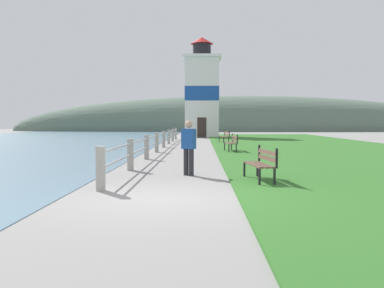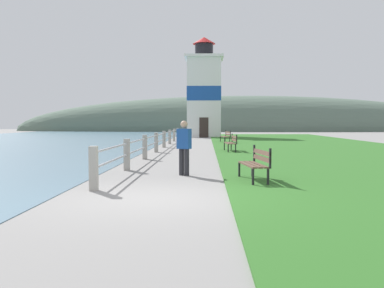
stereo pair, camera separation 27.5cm
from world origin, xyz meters
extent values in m
plane|color=gray|center=(0.00, 0.00, 0.00)|extent=(160.00, 160.00, 0.00)
cube|color=#2D6623|center=(7.57, 17.48, 0.03)|extent=(12.00, 52.43, 0.06)
cube|color=#A8A399|center=(-1.47, 1.00, 0.51)|extent=(0.18, 0.18, 1.02)
cube|color=#A8A399|center=(-1.47, 5.10, 0.51)|extent=(0.18, 0.18, 1.02)
cube|color=#A8A399|center=(-1.47, 9.20, 0.51)|extent=(0.18, 0.18, 1.02)
cube|color=#A8A399|center=(-1.47, 13.30, 0.51)|extent=(0.18, 0.18, 1.02)
cube|color=#A8A399|center=(-1.47, 17.41, 0.51)|extent=(0.18, 0.18, 1.02)
cube|color=#A8A399|center=(-1.47, 21.51, 0.51)|extent=(0.18, 0.18, 1.02)
cube|color=#A8A399|center=(-1.47, 25.61, 0.51)|extent=(0.18, 0.18, 1.02)
cube|color=#A8A399|center=(-1.47, 29.71, 0.51)|extent=(0.18, 0.18, 1.02)
cylinder|color=#B2B2B7|center=(-1.47, 15.36, 0.87)|extent=(0.06, 28.71, 0.06)
cylinder|color=#B2B2B7|center=(-1.47, 15.36, 0.51)|extent=(0.06, 28.71, 0.06)
cube|color=brown|center=(2.16, 2.39, 0.47)|extent=(0.33, 1.63, 0.04)
cube|color=brown|center=(2.31, 2.41, 0.47)|extent=(0.33, 1.63, 0.04)
cube|color=brown|center=(2.45, 2.43, 0.47)|extent=(0.33, 1.63, 0.04)
cube|color=brown|center=(2.54, 2.44, 0.79)|extent=(0.27, 1.62, 0.11)
cube|color=brown|center=(2.54, 2.44, 0.63)|extent=(0.27, 1.62, 0.11)
cube|color=black|center=(2.23, 1.60, 0.23)|extent=(0.06, 0.06, 0.45)
cube|color=black|center=(2.02, 3.17, 0.23)|extent=(0.06, 0.06, 0.45)
cube|color=black|center=(2.60, 1.65, 0.23)|extent=(0.06, 0.06, 0.45)
cube|color=black|center=(2.39, 3.22, 0.23)|extent=(0.06, 0.06, 0.45)
cube|color=black|center=(2.65, 1.66, 0.70)|extent=(0.06, 0.06, 0.49)
cube|color=black|center=(2.44, 3.22, 0.70)|extent=(0.06, 0.06, 0.49)
cube|color=brown|center=(2.18, 13.51, 0.47)|extent=(0.23, 1.89, 0.04)
cube|color=brown|center=(2.33, 13.52, 0.47)|extent=(0.23, 1.89, 0.04)
cube|color=brown|center=(2.47, 13.53, 0.47)|extent=(0.23, 1.89, 0.04)
cube|color=brown|center=(2.56, 13.54, 0.79)|extent=(0.17, 1.88, 0.11)
cube|color=brown|center=(2.56, 13.54, 0.63)|extent=(0.17, 1.88, 0.11)
cube|color=black|center=(2.20, 12.60, 0.23)|extent=(0.05, 0.05, 0.45)
cube|color=black|center=(2.09, 14.43, 0.23)|extent=(0.05, 0.05, 0.45)
cube|color=black|center=(2.57, 12.62, 0.23)|extent=(0.05, 0.05, 0.45)
cube|color=black|center=(2.46, 14.45, 0.23)|extent=(0.05, 0.05, 0.45)
cube|color=black|center=(2.62, 12.62, 0.70)|extent=(0.05, 0.05, 0.49)
cube|color=black|center=(2.50, 14.45, 0.70)|extent=(0.05, 0.05, 0.49)
cube|color=brown|center=(2.35, 23.14, 0.47)|extent=(0.37, 1.92, 0.04)
cube|color=brown|center=(2.50, 23.16, 0.47)|extent=(0.37, 1.92, 0.04)
cube|color=brown|center=(2.65, 23.18, 0.47)|extent=(0.37, 1.92, 0.04)
cube|color=brown|center=(2.73, 23.19, 0.79)|extent=(0.31, 1.91, 0.11)
cube|color=brown|center=(2.73, 23.19, 0.63)|extent=(0.31, 1.91, 0.11)
cube|color=black|center=(2.44, 22.21, 0.23)|extent=(0.06, 0.06, 0.45)
cube|color=black|center=(2.19, 24.06, 0.23)|extent=(0.06, 0.06, 0.45)
cube|color=black|center=(2.81, 22.26, 0.23)|extent=(0.06, 0.06, 0.45)
cube|color=black|center=(2.56, 24.11, 0.23)|extent=(0.06, 0.06, 0.45)
cube|color=black|center=(2.86, 22.26, 0.70)|extent=(0.06, 0.06, 0.49)
cube|color=black|center=(2.61, 24.12, 0.70)|extent=(0.06, 0.06, 0.49)
cube|color=white|center=(0.88, 35.52, 4.00)|extent=(3.39, 3.39, 8.01)
cube|color=#194799|center=(0.88, 35.52, 4.40)|extent=(3.43, 3.43, 1.44)
cube|color=white|center=(0.88, 35.52, 8.13)|extent=(3.89, 3.89, 0.25)
cylinder|color=black|center=(0.88, 35.52, 8.89)|extent=(1.86, 1.86, 1.27)
cone|color=red|center=(0.88, 35.52, 9.88)|extent=(2.33, 2.33, 0.70)
cube|color=#332823|center=(0.88, 33.81, 1.00)|extent=(0.90, 0.06, 2.00)
cylinder|color=#28282D|center=(0.38, 3.89, 0.39)|extent=(0.15, 0.15, 0.79)
cylinder|color=#28282D|center=(0.53, 3.81, 0.39)|extent=(0.15, 0.15, 0.79)
cube|color=#1E4C99|center=(0.45, 3.85, 1.08)|extent=(0.45, 0.37, 0.59)
sphere|color=tan|center=(0.45, 3.85, 1.50)|extent=(0.21, 0.21, 0.21)
ellipsoid|color=#566B5B|center=(8.00, 64.95, 0.00)|extent=(80.00, 16.00, 12.00)
camera|label=1|loc=(0.83, -8.66, 1.58)|focal=40.00mm
camera|label=2|loc=(1.10, -8.65, 1.58)|focal=40.00mm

